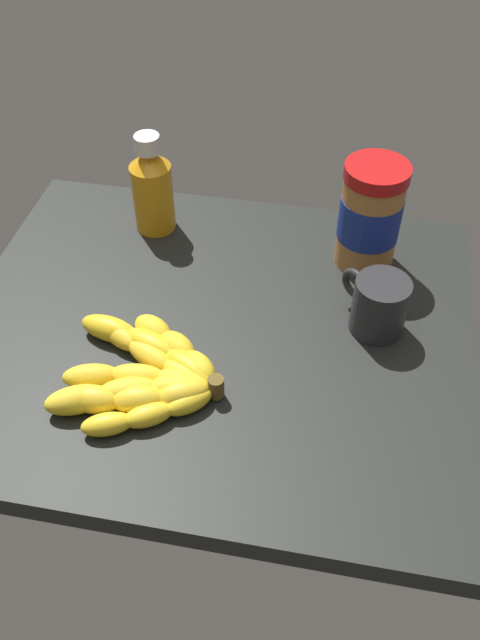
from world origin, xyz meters
TOP-DOWN VIEW (x-y plane):
  - ground_plane at (0.00, 0.00)cm, footprint 70.28×59.85cm
  - banana_bunch at (-6.13, -11.03)cm, footprint 21.33×20.87cm
  - peanut_butter_jar at (19.21, 18.08)cm, footprint 9.11×9.11cm
  - honey_bottle at (-13.80, 20.43)cm, footprint 6.33×6.33cm
  - coffee_mug at (21.54, 4.15)cm, footprint 9.21×8.95cm

SIDE VIEW (x-z plane):
  - ground_plane at x=0.00cm, z-range -3.32..0.00cm
  - banana_bunch at x=-6.13cm, z-range -0.11..3.44cm
  - coffee_mug at x=21.54cm, z-range 0.02..8.18cm
  - honey_bottle at x=-13.80cm, z-range -0.79..15.29cm
  - peanut_butter_jar at x=19.21cm, z-range -0.03..16.33cm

